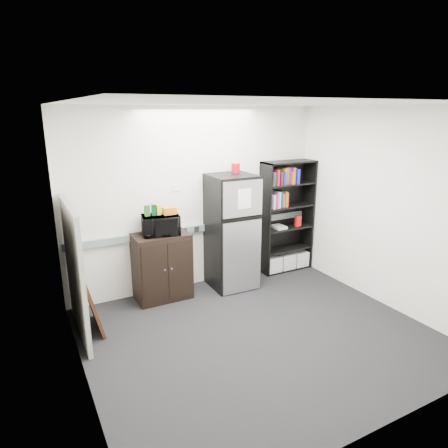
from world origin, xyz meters
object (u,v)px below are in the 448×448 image
Objects in this scene: cabinet at (162,266)px; cubicle_partition at (75,270)px; microwave at (161,225)px; bookshelf at (286,218)px; refrigerator at (231,232)px.

cubicle_partition is at bearing -160.90° from cabinet.
bookshelf is at bearing 12.01° from microwave.
cubicle_partition is at bearing -169.86° from refrigerator.
microwave reaches higher than cabinet.
refrigerator is (2.30, 0.34, 0.05)m from cubicle_partition.
cubicle_partition is at bearing -151.64° from microwave.
cabinet is 0.56× the size of refrigerator.
microwave is (1.22, 0.40, 0.29)m from cubicle_partition.
cabinet is at bearing 177.49° from refrigerator.
cubicle_partition is 1.31m from microwave.
refrigerator is at bearing -172.70° from bookshelf.
microwave is at bearing -90.00° from cabinet.
cabinet is 1.15m from refrigerator.
bookshelf reaches higher than microwave.
bookshelf is at bearing 9.01° from refrigerator.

